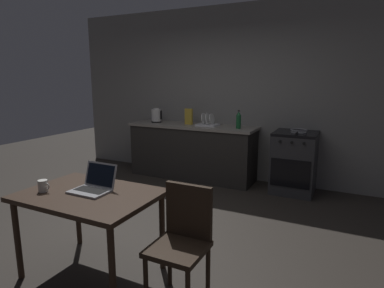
{
  "coord_description": "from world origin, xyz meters",
  "views": [
    {
      "loc": [
        1.93,
        -2.83,
        1.67
      ],
      "look_at": [
        0.15,
        0.75,
        0.86
      ],
      "focal_mm": 30.59,
      "sensor_mm": 36.0,
      "label": 1
    }
  ],
  "objects": [
    {
      "name": "dish_rack",
      "position": [
        -0.18,
        2.0,
        0.95
      ],
      "size": [
        0.34,
        0.26,
        0.21
      ],
      "color": "silver",
      "rests_on": "kitchen_counter"
    },
    {
      "name": "cereal_box",
      "position": [
        -0.54,
        2.02,
        1.04
      ],
      "size": [
        0.13,
        0.05,
        0.26
      ],
      "color": "gold",
      "rests_on": "kitchen_counter"
    },
    {
      "name": "laptop",
      "position": [
        0.01,
        -0.85,
        0.78
      ],
      "size": [
        0.32,
        0.29,
        0.22
      ],
      "rotation": [
        0.0,
        0.0,
        0.0
      ],
      "color": "#99999E",
      "rests_on": "dining_table"
    },
    {
      "name": "bottle",
      "position": [
        0.35,
        1.95,
        1.04
      ],
      "size": [
        0.07,
        0.07,
        0.28
      ],
      "color": "#19592D",
      "rests_on": "kitchen_counter"
    },
    {
      "name": "stove_oven",
      "position": [
        1.2,
        2.0,
        0.45
      ],
      "size": [
        0.6,
        0.62,
        0.9
      ],
      "color": "#2D2D30",
      "rests_on": "ground_plane"
    },
    {
      "name": "chair",
      "position": [
        0.86,
        -0.85,
        0.51
      ],
      "size": [
        0.4,
        0.4,
        0.89
      ],
      "rotation": [
        0.0,
        0.0,
        -0.2
      ],
      "color": "#2D2116",
      "rests_on": "ground_plane"
    },
    {
      "name": "frying_pan",
      "position": [
        1.25,
        1.97,
        0.93
      ],
      "size": [
        0.24,
        0.41,
        0.05
      ],
      "color": "gray",
      "rests_on": "stove_oven"
    },
    {
      "name": "dining_table",
      "position": [
        0.01,
        -0.9,
        0.65
      ],
      "size": [
        1.12,
        0.79,
        0.73
      ],
      "color": "#332319",
      "rests_on": "ground_plane"
    },
    {
      "name": "ground_plane",
      "position": [
        0.0,
        0.0,
        0.0
      ],
      "size": [
        12.0,
        12.0,
        0.0
      ],
      "primitive_type": "plane",
      "color": "#2D2823"
    },
    {
      "name": "back_wall",
      "position": [
        0.3,
        2.35,
        1.41
      ],
      "size": [
        6.4,
        0.1,
        2.81
      ],
      "primitive_type": "cube",
      "color": "gray",
      "rests_on": "ground_plane"
    },
    {
      "name": "electric_kettle",
      "position": [
        -1.17,
        2.0,
        1.02
      ],
      "size": [
        0.2,
        0.18,
        0.25
      ],
      "color": "black",
      "rests_on": "kitchen_counter"
    },
    {
      "name": "coffee_mug",
      "position": [
        -0.35,
        -1.05,
        0.78
      ],
      "size": [
        0.12,
        0.08,
        0.1
      ],
      "color": "silver",
      "rests_on": "dining_table"
    },
    {
      "name": "kitchen_counter",
      "position": [
        -0.46,
        2.0,
        0.45
      ],
      "size": [
        2.16,
        0.64,
        0.9
      ],
      "color": "#282623",
      "rests_on": "ground_plane"
    }
  ]
}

